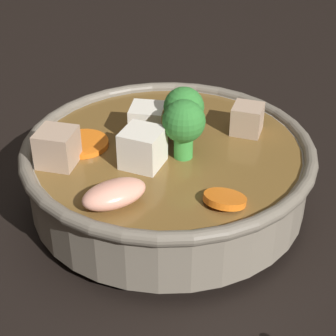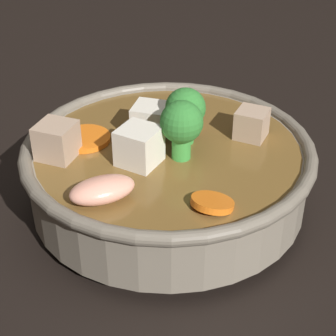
{
  "view_description": "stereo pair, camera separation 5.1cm",
  "coord_description": "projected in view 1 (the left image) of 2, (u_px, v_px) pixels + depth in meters",
  "views": [
    {
      "loc": [
        0.28,
        0.32,
        0.32
      ],
      "look_at": [
        0.0,
        0.0,
        0.04
      ],
      "focal_mm": 60.0,
      "sensor_mm": 36.0,
      "label": 1
    },
    {
      "loc": [
        0.24,
        0.35,
        0.32
      ],
      "look_at": [
        0.0,
        0.0,
        0.04
      ],
      "focal_mm": 60.0,
      "sensor_mm": 36.0,
      "label": 2
    }
  ],
  "objects": [
    {
      "name": "stirfry_bowl",
      "position": [
        168.0,
        166.0,
        0.5
      ],
      "size": [
        0.26,
        0.26,
        0.12
      ],
      "color": "slate",
      "rests_on": "ground_plane"
    },
    {
      "name": "ground_plane",
      "position": [
        168.0,
        205.0,
        0.53
      ],
      "size": [
        3.0,
        3.0,
        0.0
      ],
      "primitive_type": "plane",
      "color": "black"
    }
  ]
}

